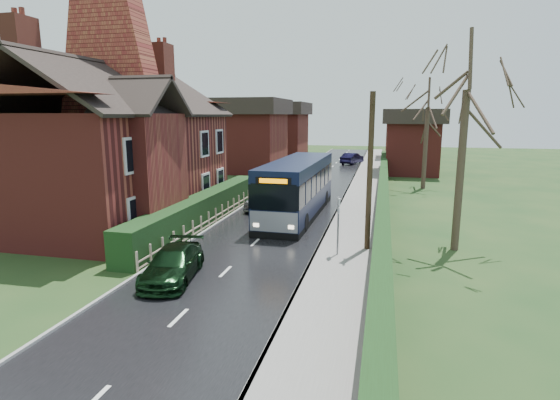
% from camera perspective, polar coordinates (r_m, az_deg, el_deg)
% --- Properties ---
extents(ground, '(140.00, 140.00, 0.00)m').
position_cam_1_polar(ground, '(18.90, -5.01, -7.29)').
color(ground, '#374A1F').
rests_on(ground, ground).
extents(road, '(6.00, 100.00, 0.02)m').
position_cam_1_polar(road, '(28.24, 1.35, -1.07)').
color(road, black).
rests_on(road, ground).
extents(pavement, '(2.50, 100.00, 0.14)m').
position_cam_1_polar(pavement, '(27.68, 9.99, -1.35)').
color(pavement, slate).
rests_on(pavement, ground).
extents(kerb_right, '(0.12, 100.00, 0.14)m').
position_cam_1_polar(kerb_right, '(27.77, 7.52, -1.24)').
color(kerb_right, gray).
rests_on(kerb_right, ground).
extents(kerb_left, '(0.12, 100.00, 0.10)m').
position_cam_1_polar(kerb_left, '(29.00, -4.55, -0.69)').
color(kerb_left, gray).
rests_on(kerb_left, ground).
extents(front_hedge, '(1.20, 16.00, 1.60)m').
position_cam_1_polar(front_hedge, '(24.56, -10.04, -1.19)').
color(front_hedge, black).
rests_on(front_hedge, ground).
extents(picket_fence, '(0.10, 16.00, 0.90)m').
position_cam_1_polar(picket_fence, '(24.35, -8.39, -2.09)').
color(picket_fence, tan).
rests_on(picket_fence, ground).
extents(right_wall_hedge, '(0.60, 50.00, 1.80)m').
position_cam_1_polar(right_wall_hedge, '(27.46, 13.28, 0.44)').
color(right_wall_hedge, maroon).
rests_on(right_wall_hedge, ground).
extents(brick_house, '(9.30, 14.60, 10.30)m').
position_cam_1_polar(brick_house, '(26.19, -20.34, 6.95)').
color(brick_house, maroon).
rests_on(brick_house, ground).
extents(bus, '(2.73, 11.02, 3.33)m').
position_cam_1_polar(bus, '(25.94, 2.31, 1.54)').
color(bus, black).
rests_on(bus, ground).
extents(car_silver, '(2.11, 4.48, 1.48)m').
position_cam_1_polar(car_silver, '(28.01, -1.84, 0.36)').
color(car_silver, silver).
rests_on(car_silver, ground).
extents(car_green, '(2.28, 4.23, 1.16)m').
position_cam_1_polar(car_green, '(16.58, -13.80, -8.12)').
color(car_green, black).
rests_on(car_green, ground).
extents(car_distant, '(2.74, 4.41, 1.37)m').
position_cam_1_polar(car_distant, '(54.61, 9.40, 5.38)').
color(car_distant, black).
rests_on(car_distant, ground).
extents(bus_stop_sign, '(0.17, 0.39, 2.61)m').
position_cam_1_polar(bus_stop_sign, '(18.34, 7.62, -2.34)').
color(bus_stop_sign, slate).
rests_on(bus_stop_sign, ground).
extents(telegraph_pole, '(0.24, 0.89, 6.90)m').
position_cam_1_polar(telegraph_pole, '(19.05, 11.65, 3.45)').
color(telegraph_pole, black).
rests_on(telegraph_pole, ground).
extents(tree_right_near, '(4.61, 4.61, 9.96)m').
position_cam_1_polar(tree_right_near, '(20.41, 23.33, 14.41)').
color(tree_right_near, '#3C2F24').
rests_on(tree_right_near, ground).
extents(tree_right_far, '(4.83, 4.83, 9.32)m').
position_cam_1_polar(tree_right_far, '(37.25, 18.81, 12.06)').
color(tree_right_far, '#3A2A22').
rests_on(tree_right_far, ground).
extents(tree_house_side, '(4.10, 4.10, 9.33)m').
position_cam_1_polar(tree_house_side, '(34.36, -16.46, 12.33)').
color(tree_house_side, '#32251D').
rests_on(tree_house_side, ground).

